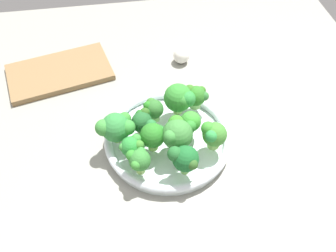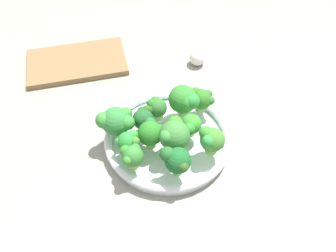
# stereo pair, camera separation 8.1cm
# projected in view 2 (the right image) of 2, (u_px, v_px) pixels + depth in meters

# --- Properties ---
(ground_plane) EXTENTS (1.30, 1.30, 0.03)m
(ground_plane) POSITION_uv_depth(u_px,v_px,m) (152.00, 153.00, 0.85)
(ground_plane) COLOR gray
(bowl) EXTENTS (0.29, 0.29, 0.03)m
(bowl) POSITION_uv_depth(u_px,v_px,m) (168.00, 139.00, 0.84)
(bowl) COLOR white
(bowl) RESTS_ON ground_plane
(broccoli_floret_0) EXTENTS (0.05, 0.05, 0.06)m
(broccoli_floret_0) POSITION_uv_depth(u_px,v_px,m) (156.00, 108.00, 0.84)
(broccoli_floret_0) COLOR #8FCA6A
(broccoli_floret_0) RESTS_ON bowl
(broccoli_floret_1) EXTENTS (0.07, 0.08, 0.08)m
(broccoli_floret_1) POSITION_uv_depth(u_px,v_px,m) (174.00, 135.00, 0.77)
(broccoli_floret_1) COLOR #A1D96F
(broccoli_floret_1) RESTS_ON bowl
(broccoli_floret_2) EXTENTS (0.06, 0.06, 0.07)m
(broccoli_floret_2) POSITION_uv_depth(u_px,v_px,m) (177.00, 160.00, 0.73)
(broccoli_floret_2) COLOR #8FCA69
(broccoli_floret_2) RESTS_ON bowl
(broccoli_floret_3) EXTENTS (0.05, 0.05, 0.06)m
(broccoli_floret_3) POSITION_uv_depth(u_px,v_px,m) (191.00, 125.00, 0.80)
(broccoli_floret_3) COLOR #90CF72
(broccoli_floret_3) RESTS_ON bowl
(broccoli_floret_4) EXTENTS (0.07, 0.07, 0.08)m
(broccoli_floret_4) POSITION_uv_depth(u_px,v_px,m) (185.00, 100.00, 0.84)
(broccoli_floret_4) COLOR #95CC63
(broccoli_floret_4) RESTS_ON bowl
(broccoli_floret_5) EXTENTS (0.06, 0.05, 0.06)m
(broccoli_floret_5) POSITION_uv_depth(u_px,v_px,m) (202.00, 99.00, 0.86)
(broccoli_floret_5) COLOR #87BF6A
(broccoli_floret_5) RESTS_ON bowl
(broccoli_floret_6) EXTENTS (0.06, 0.06, 0.07)m
(broccoli_floret_6) POSITION_uv_depth(u_px,v_px,m) (149.00, 133.00, 0.78)
(broccoli_floret_6) COLOR #81BF50
(broccoli_floret_6) RESTS_ON bowl
(broccoli_floret_7) EXTENTS (0.05, 0.05, 0.06)m
(broccoli_floret_7) POSITION_uv_depth(u_px,v_px,m) (143.00, 118.00, 0.82)
(broccoli_floret_7) COLOR #89C355
(broccoli_floret_7) RESTS_ON bowl
(broccoli_floret_8) EXTENTS (0.05, 0.04, 0.06)m
(broccoli_floret_8) POSITION_uv_depth(u_px,v_px,m) (128.00, 142.00, 0.77)
(broccoli_floret_8) COLOR #88C15B
(broccoli_floret_8) RESTS_ON bowl
(broccoli_floret_9) EXTENTS (0.09, 0.06, 0.08)m
(broccoli_floret_9) POSITION_uv_depth(u_px,v_px,m) (116.00, 121.00, 0.80)
(broccoli_floret_9) COLOR #90D768
(broccoli_floret_9) RESTS_ON bowl
(broccoli_floret_10) EXTENTS (0.06, 0.05, 0.07)m
(broccoli_floret_10) POSITION_uv_depth(u_px,v_px,m) (211.00, 140.00, 0.77)
(broccoli_floret_10) COLOR #83BB57
(broccoli_floret_10) RESTS_ON bowl
(broccoli_floret_11) EXTENTS (0.05, 0.05, 0.06)m
(broccoli_floret_11) POSITION_uv_depth(u_px,v_px,m) (132.00, 156.00, 0.75)
(broccoli_floret_11) COLOR #8DBF59
(broccoli_floret_11) RESTS_ON bowl
(cutting_board) EXTENTS (0.30, 0.22, 0.02)m
(cutting_board) POSITION_uv_depth(u_px,v_px,m) (77.00, 62.00, 1.04)
(cutting_board) COLOR olive
(cutting_board) RESTS_ON ground_plane
(garlic_bulb) EXTENTS (0.05, 0.05, 0.05)m
(garlic_bulb) POSITION_uv_depth(u_px,v_px,m) (197.00, 58.00, 1.03)
(garlic_bulb) COLOR white
(garlic_bulb) RESTS_ON ground_plane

